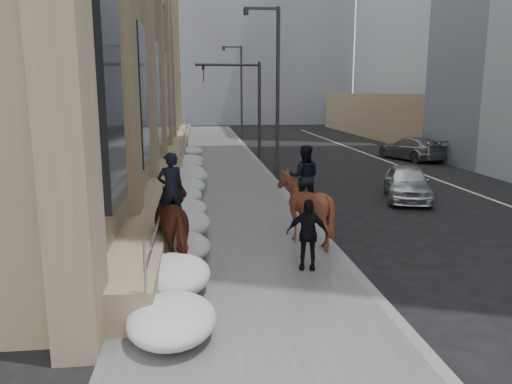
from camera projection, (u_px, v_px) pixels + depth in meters
ground at (244, 292)px, 10.51m from camera, size 140.00×140.00×0.00m
sidewalk at (222, 194)px, 20.23m from camera, size 5.00×80.00×0.12m
curb at (285, 193)px, 20.53m from camera, size 0.24×80.00×0.12m
lane_line at (466, 190)px, 21.42m from camera, size 0.15×70.00×0.01m
limestone_building at (116, 5)px, 27.61m from camera, size 6.10×44.00×18.00m
bg_building_mid at (233, 17)px, 66.64m from camera, size 30.00×12.00×28.00m
bg_building_far at (164, 54)px, 77.99m from camera, size 24.00×12.00×20.00m
streetlight_mid at (274, 83)px, 23.55m from camera, size 1.71×0.24×8.00m
streetlight_far at (240, 87)px, 43.03m from camera, size 1.71×0.24×8.00m
traffic_signal at (245, 94)px, 31.38m from camera, size 4.10×0.22×6.00m
snow_bank at (185, 195)px, 18.15m from camera, size 1.70×18.10×0.76m
mounted_horse_left at (179, 221)px, 11.68m from camera, size 1.76×2.57×2.66m
mounted_horse_right at (304, 203)px, 13.47m from camera, size 1.89×2.04×2.63m
pedestrian at (307, 234)px, 11.44m from camera, size 1.04×0.66×1.65m
car_silver at (407, 183)px, 19.44m from camera, size 2.71×4.28×1.36m
car_grey at (411, 148)px, 30.87m from camera, size 3.35×5.27×1.42m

